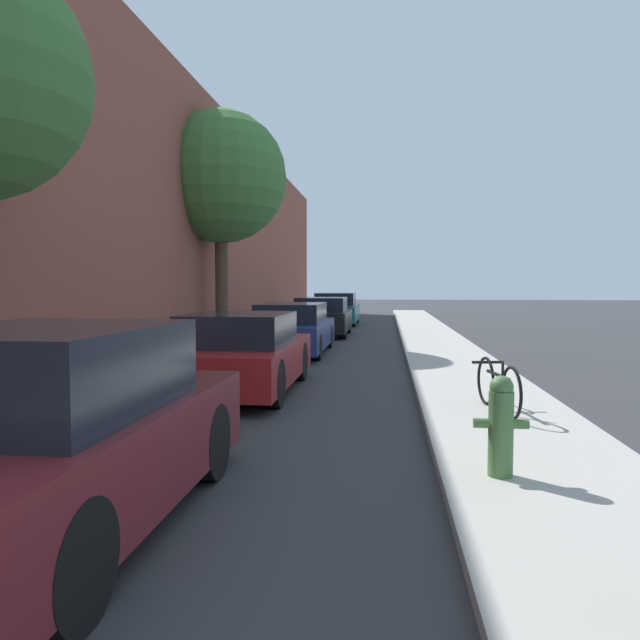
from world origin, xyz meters
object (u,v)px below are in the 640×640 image
parked_car_teal (336,310)px  fire_hydrant (501,424)px  parked_car_maroon (53,436)px  street_tree_far (221,178)px  parked_car_navy (293,329)px  bicycle (498,386)px  parked_car_red (241,354)px  parked_car_black (322,317)px

parked_car_teal → fire_hydrant: (3.23, -21.91, -0.10)m
parked_car_maroon → street_tree_far: size_ratio=0.59×
parked_car_navy → fire_hydrant: 10.80m
parked_car_maroon → parked_car_teal: 23.19m
street_tree_far → bicycle: 11.87m
fire_hydrant → parked_car_maroon: bearing=-159.2°
parked_car_navy → street_tree_far: 5.09m
parked_car_red → parked_car_navy: size_ratio=0.90×
parked_car_black → street_tree_far: size_ratio=0.61×
parked_car_navy → parked_car_teal: bearing=89.1°
parked_car_navy → parked_car_black: bearing=88.2°
parked_car_red → parked_car_black: (0.15, 11.33, 0.02)m
parked_car_navy → parked_car_teal: 11.67m
parked_car_maroon → parked_car_navy: bearing=90.2°
parked_car_teal → parked_car_maroon: bearing=-90.3°
parked_car_black → bicycle: (3.70, -13.07, -0.19)m
parked_car_black → parked_car_teal: size_ratio=0.87×
parked_car_navy → parked_car_maroon: bearing=-89.8°
parked_car_red → parked_car_black: bearing=89.2°
parked_car_black → street_tree_far: bearing=-122.3°
parked_car_teal → parked_car_black: bearing=-90.0°
fire_hydrant → parked_car_black: bearing=101.6°
parked_car_red → bicycle: bearing=-24.3°
street_tree_far → parked_car_black: bearing=57.7°
parked_car_maroon → fire_hydrant: parked_car_maroon is taller
parked_car_black → parked_car_teal: bearing=90.0°
fire_hydrant → bicycle: size_ratio=0.54×
parked_car_black → parked_car_teal: 6.09m
parked_car_navy → bicycle: 8.44m
parked_car_red → parked_car_black: 11.33m
parked_car_black → fire_hydrant: bearing=-78.4°
parked_car_maroon → bicycle: parked_car_maroon is taller
parked_car_black → parked_car_teal: parked_car_teal is taller
parked_car_maroon → fire_hydrant: (3.37, 1.28, -0.13)m
parked_car_red → parked_car_teal: (0.15, 17.43, 0.04)m
parked_car_maroon → parked_car_teal: (0.14, 23.19, -0.03)m
parked_car_teal → bicycle: (3.70, -19.16, -0.21)m
parked_car_maroon → parked_car_navy: size_ratio=0.85×
parked_car_red → parked_car_navy: (-0.03, 5.76, -0.01)m
street_tree_far → fire_hydrant: street_tree_far is taller
parked_car_black → street_tree_far: (-2.51, -3.97, 4.21)m
parked_car_red → fire_hydrant: parked_car_red is taller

